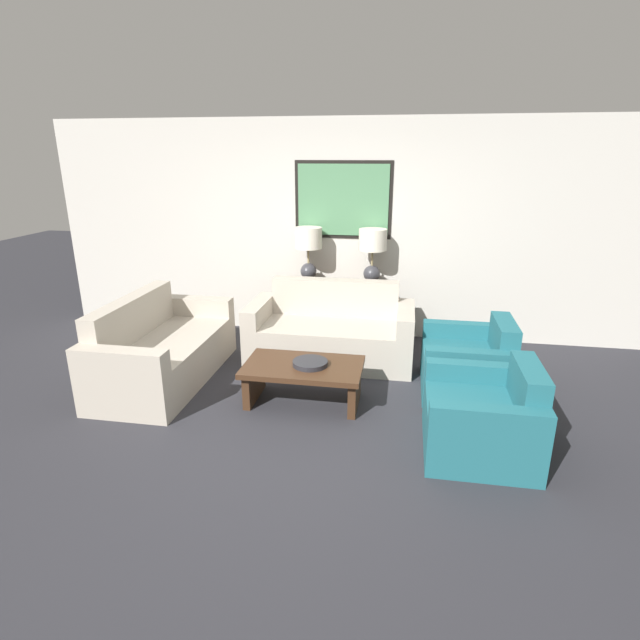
% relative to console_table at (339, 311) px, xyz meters
% --- Properties ---
extents(ground_plane, '(20.00, 20.00, 0.00)m').
position_rel_console_table_xyz_m(ground_plane, '(0.00, -2.27, -0.37)').
color(ground_plane, '#28282D').
extents(back_wall, '(7.47, 0.12, 2.65)m').
position_rel_console_table_xyz_m(back_wall, '(0.00, 0.27, 0.97)').
color(back_wall, beige).
rests_on(back_wall, ground_plane).
extents(console_table, '(1.21, 0.39, 0.73)m').
position_rel_console_table_xyz_m(console_table, '(0.00, 0.00, 0.00)').
color(console_table, '#332319').
rests_on(console_table, ground_plane).
extents(table_lamp_left, '(0.33, 0.33, 0.66)m').
position_rel_console_table_xyz_m(table_lamp_left, '(-0.39, 0.00, 0.80)').
color(table_lamp_left, '#333338').
rests_on(table_lamp_left, console_table).
extents(table_lamp_right, '(0.33, 0.33, 0.66)m').
position_rel_console_table_xyz_m(table_lamp_right, '(0.39, 0.00, 0.80)').
color(table_lamp_right, '#333338').
rests_on(table_lamp_right, console_table).
extents(couch_by_back_wall, '(1.82, 0.86, 0.86)m').
position_rel_console_table_xyz_m(couch_by_back_wall, '(0.00, -0.68, -0.07)').
color(couch_by_back_wall, '#ADA393').
rests_on(couch_by_back_wall, ground_plane).
extents(couch_by_side, '(0.86, 1.82, 0.86)m').
position_rel_console_table_xyz_m(couch_by_side, '(-1.64, -1.49, -0.07)').
color(couch_by_side, '#ADA393').
rests_on(couch_by_side, ground_plane).
extents(coffee_table, '(1.09, 0.65, 0.38)m').
position_rel_console_table_xyz_m(coffee_table, '(-0.09, -1.76, -0.08)').
color(coffee_table, '#3D2616').
rests_on(coffee_table, ground_plane).
extents(decorative_bowl, '(0.32, 0.32, 0.04)m').
position_rel_console_table_xyz_m(decorative_bowl, '(-0.03, -1.77, 0.04)').
color(decorative_bowl, '#232328').
rests_on(decorative_bowl, coffee_table).
extents(armchair_near_back_wall, '(0.83, 0.92, 0.74)m').
position_rel_console_table_xyz_m(armchair_near_back_wall, '(1.45, -1.23, -0.10)').
color(armchair_near_back_wall, '#1E5B66').
rests_on(armchair_near_back_wall, ground_plane).
extents(armchair_near_camera, '(0.83, 0.92, 0.74)m').
position_rel_console_table_xyz_m(armchair_near_camera, '(1.45, -2.29, -0.10)').
color(armchair_near_camera, '#1E5B66').
rests_on(armchair_near_camera, ground_plane).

